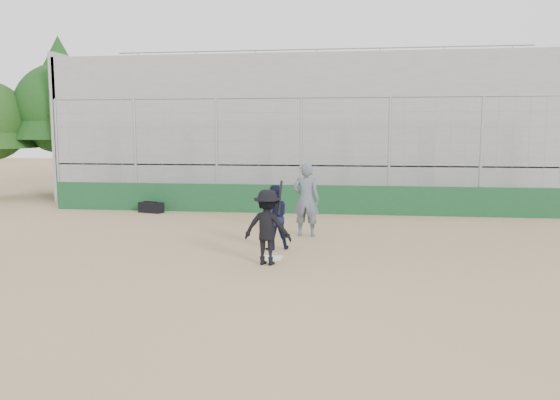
# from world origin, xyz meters

# --- Properties ---
(ground) EXTENTS (90.00, 90.00, 0.00)m
(ground) POSITION_xyz_m (0.00, 0.00, 0.00)
(ground) COLOR olive
(ground) RESTS_ON ground
(home_plate) EXTENTS (0.44, 0.44, 0.02)m
(home_plate) POSITION_xyz_m (0.00, 0.00, 0.01)
(home_plate) COLOR white
(home_plate) RESTS_ON ground
(backstop) EXTENTS (18.10, 0.25, 4.04)m
(backstop) POSITION_xyz_m (0.00, 7.00, 0.96)
(backstop) COLOR #133D1F
(backstop) RESTS_ON ground
(bleachers) EXTENTS (20.25, 6.70, 6.98)m
(bleachers) POSITION_xyz_m (0.00, 11.95, 2.92)
(bleachers) COLOR gray
(bleachers) RESTS_ON ground
(tree_left) EXTENTS (4.48, 4.48, 7.00)m
(tree_left) POSITION_xyz_m (-11.00, 11.00, 4.39)
(tree_left) COLOR #3A2315
(tree_left) RESTS_ON ground
(batter_at_plate) EXTENTS (1.12, 0.81, 1.78)m
(batter_at_plate) POSITION_xyz_m (-0.01, -0.54, 0.81)
(batter_at_plate) COLOR black
(batter_at_plate) RESTS_ON ground
(catcher_crouched) EXTENTS (0.94, 0.86, 1.07)m
(catcher_crouched) POSITION_xyz_m (-0.08, 0.94, 0.53)
(catcher_crouched) COLOR black
(catcher_crouched) RESTS_ON ground
(umpire) EXTENTS (0.77, 0.54, 1.80)m
(umpire) POSITION_xyz_m (0.53, 2.78, 0.90)
(umpire) COLOR #515A67
(umpire) RESTS_ON ground
(equipment_bag) EXTENTS (0.93, 0.60, 0.41)m
(equipment_bag) POSITION_xyz_m (-5.26, 6.45, 0.19)
(equipment_bag) COLOR black
(equipment_bag) RESTS_ON ground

